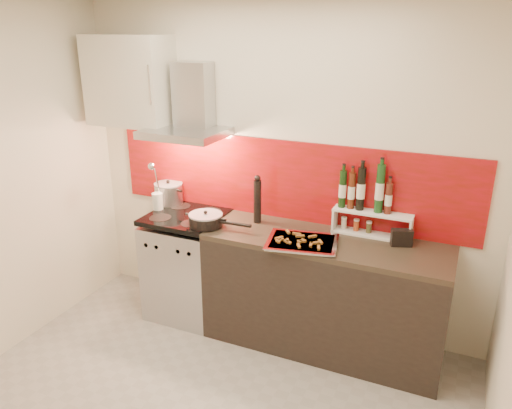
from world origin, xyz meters
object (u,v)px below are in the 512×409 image
at_px(saute_pan, 207,220).
at_px(stock_pot, 169,193).
at_px(range_stove, 188,266).
at_px(pepper_mill, 257,200).
at_px(counter, 324,293).
at_px(baking_tray, 302,242).

bearing_deg(saute_pan, stock_pot, 150.09).
bearing_deg(stock_pot, saute_pan, -29.91).
xyz_separation_m(range_stove, pepper_mill, (0.60, 0.11, 0.65)).
relative_size(range_stove, counter, 0.51).
relative_size(saute_pan, baking_tray, 0.90).
xyz_separation_m(stock_pot, pepper_mill, (0.88, -0.08, 0.09)).
xyz_separation_m(stock_pot, saute_pan, (0.55, -0.32, -0.04)).
bearing_deg(stock_pot, range_stove, -33.72).
height_order(counter, pepper_mill, pepper_mill).
bearing_deg(range_stove, counter, 0.23).
xyz_separation_m(range_stove, stock_pot, (-0.28, 0.19, 0.56)).
xyz_separation_m(stock_pot, baking_tray, (1.34, -0.33, -0.08)).
bearing_deg(counter, baking_tray, -133.90).
distance_m(stock_pot, pepper_mill, 0.89).
distance_m(counter, saute_pan, 1.06).
bearing_deg(stock_pot, baking_tray, -13.75).
bearing_deg(counter, pepper_mill, 170.02).
distance_m(counter, baking_tray, 0.51).
relative_size(counter, saute_pan, 3.51).
xyz_separation_m(counter, pepper_mill, (-0.60, 0.11, 0.64)).
xyz_separation_m(counter, saute_pan, (-0.93, -0.14, 0.51)).
distance_m(range_stove, saute_pan, 0.60).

